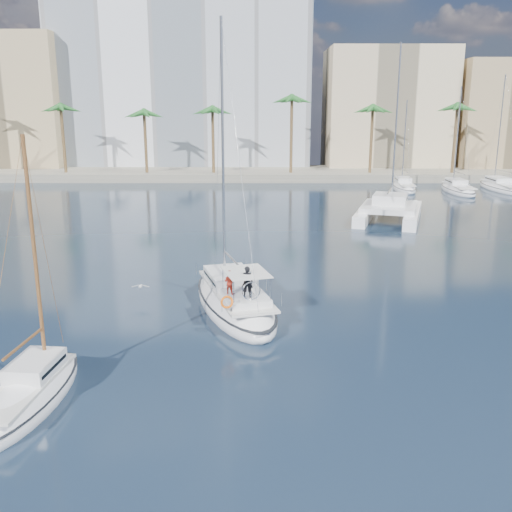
{
  "coord_description": "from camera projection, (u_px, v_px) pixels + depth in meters",
  "views": [
    {
      "loc": [
        0.61,
        -28.63,
        10.75
      ],
      "look_at": [
        0.49,
        1.5,
        2.84
      ],
      "focal_mm": 40.0,
      "sensor_mm": 36.0,
      "label": 1
    }
  ],
  "objects": [
    {
      "name": "quay",
      "position": [
        254.0,
        174.0,
        89.27
      ],
      "size": [
        120.0,
        14.0,
        1.2
      ],
      "primitive_type": "cube",
      "color": "gray",
      "rests_on": "ground"
    },
    {
      "name": "palm_centre",
      "position": [
        254.0,
        110.0,
        82.95
      ],
      "size": [
        3.6,
        3.6,
        12.3
      ],
      "color": "brown",
      "rests_on": "ground"
    },
    {
      "name": "building_tan_left",
      "position": [
        2.0,
        105.0,
        94.54
      ],
      "size": [
        22.0,
        14.0,
        22.0
      ],
      "primitive_type": "cube",
      "color": "tan",
      "rests_on": "ground"
    },
    {
      "name": "catamaran",
      "position": [
        389.0,
        208.0,
        55.7
      ],
      "size": [
        8.82,
        12.51,
        16.6
      ],
      "rotation": [
        0.0,
        0.0,
        -0.31
      ],
      "color": "white",
      "rests_on": "ground"
    },
    {
      "name": "ground",
      "position": [
        247.0,
        314.0,
        30.43
      ],
      "size": [
        160.0,
        160.0,
        0.0
      ],
      "primitive_type": "plane",
      "color": "black",
      "rests_on": "ground"
    },
    {
      "name": "small_sloop",
      "position": [
        29.0,
        394.0,
        21.16
      ],
      "size": [
        2.95,
        7.42,
        10.4
      ],
      "rotation": [
        0.0,
        0.0,
        -0.1
      ],
      "color": "white",
      "rests_on": "ground"
    },
    {
      "name": "building_beige",
      "position": [
        386.0,
        111.0,
        95.5
      ],
      "size": [
        20.0,
        14.0,
        20.0
      ],
      "primitive_type": "cube",
      "color": "beige",
      "rests_on": "ground"
    },
    {
      "name": "palm_left",
      "position": [
        21.0,
        110.0,
        83.08
      ],
      "size": [
        3.6,
        3.6,
        12.3
      ],
      "color": "brown",
      "rests_on": "ground"
    },
    {
      "name": "palm_right",
      "position": [
        488.0,
        110.0,
        82.81
      ],
      "size": [
        3.6,
        3.6,
        12.3
      ],
      "color": "brown",
      "rests_on": "ground"
    },
    {
      "name": "seagull",
      "position": [
        141.0,
        286.0,
        32.51
      ],
      "size": [
        1.02,
        0.44,
        0.19
      ],
      "color": "silver",
      "rests_on": "ground"
    },
    {
      "name": "building_tan_right",
      "position": [
        510.0,
        118.0,
        93.74
      ],
      "size": [
        18.0,
        12.0,
        18.0
      ],
      "primitive_type": "cube",
      "color": "tan",
      "rests_on": "ground"
    },
    {
      "name": "main_sloop",
      "position": [
        235.0,
        300.0,
        31.11
      ],
      "size": [
        6.42,
        11.37,
        16.09
      ],
      "rotation": [
        0.0,
        0.0,
        0.29
      ],
      "color": "white",
      "rests_on": "ground"
    },
    {
      "name": "building_modern",
      "position": [
        185.0,
        87.0,
        97.53
      ],
      "size": [
        42.0,
        16.0,
        28.0
      ],
      "primitive_type": "cube",
      "color": "white",
      "rests_on": "ground"
    },
    {
      "name": "moored_yacht_c",
      "position": [
        502.0,
        190.0,
        75.75
      ],
      "size": [
        3.98,
        12.33,
        15.54
      ],
      "primitive_type": null,
      "rotation": [
        0.0,
        0.0,
        0.03
      ],
      "color": "white",
      "rests_on": "ground"
    },
    {
      "name": "moored_yacht_b",
      "position": [
        458.0,
        192.0,
        73.84
      ],
      "size": [
        3.32,
        10.83,
        13.72
      ],
      "primitive_type": null,
      "rotation": [
        0.0,
        0.0,
        -0.02
      ],
      "color": "white",
      "rests_on": "ground"
    },
    {
      "name": "moored_yacht_a",
      "position": [
        404.0,
        190.0,
        75.8
      ],
      "size": [
        3.37,
        9.52,
        11.9
      ],
      "primitive_type": null,
      "rotation": [
        0.0,
        0.0,
        -0.07
      ],
      "color": "white",
      "rests_on": "ground"
    }
  ]
}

